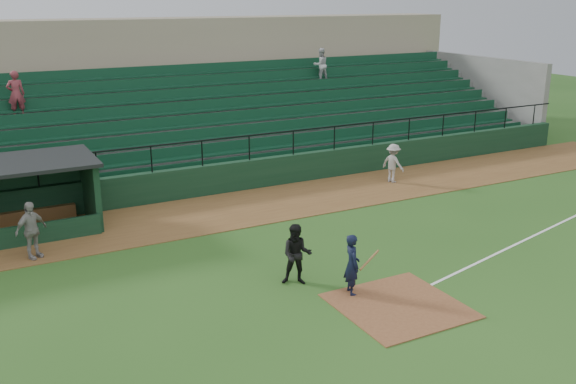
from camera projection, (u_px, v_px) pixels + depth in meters
name	position (u px, v px, depth m)	size (l,w,h in m)	color
ground	(376.00, 291.00, 17.05)	(90.00, 90.00, 0.00)	#29541B
warning_track	(250.00, 207.00, 23.80)	(40.00, 4.00, 0.03)	brown
home_plate_dirt	(399.00, 306.00, 16.20)	(3.00, 3.00, 0.03)	brown
foul_line	(550.00, 228.00, 21.64)	(18.00, 0.09, 0.01)	white
stadium_structure	(175.00, 111.00, 30.28)	(38.00, 13.08, 6.40)	#10311C
batter_at_plate	(352.00, 264.00, 16.65)	(1.06, 0.71, 1.66)	black
umpire	(297.00, 255.00, 17.24)	(0.83, 0.64, 1.70)	black
runner	(393.00, 163.00, 26.70)	(1.05, 0.60, 1.63)	#A29C97
dugout_player_a	(31.00, 230.00, 18.87)	(1.03, 0.43, 1.75)	gray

